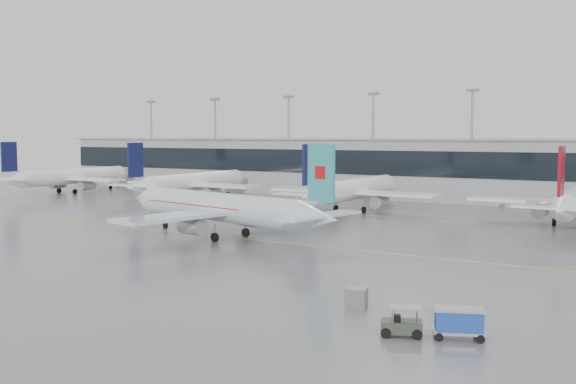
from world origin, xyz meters
The scene contains 16 objects.
ground centered at (0.00, 0.00, 0.00)m, with size 320.00×320.00×0.00m, color slate.
taxi_line_main centered at (0.00, 0.00, 0.01)m, with size 120.00×0.25×0.01m, color yellow.
taxi_line_north centered at (0.00, 30.00, 0.01)m, with size 120.00×0.25×0.01m, color yellow.
taxi_line_cross centered at (-30.00, 15.00, 0.01)m, with size 0.25×60.00×0.01m, color yellow.
terminal centered at (0.00, 62.00, 6.00)m, with size 180.00×15.00×12.00m, color #96969A.
terminal_glass centered at (0.00, 54.45, 7.50)m, with size 180.00×0.20×5.00m, color black.
terminal_roof centered at (0.00, 62.00, 12.20)m, with size 182.00×16.00×0.40m, color gray.
light_masts centered at (0.00, 68.00, 13.34)m, with size 156.40×1.00×22.60m.
air_canada_jet centered at (-1.91, -0.70, 3.83)m, with size 37.62×30.80×12.03m.
parked_jet_a centered at (-70.00, 33.69, 3.71)m, with size 29.64×36.96×11.72m.
parked_jet_b centered at (-35.00, 33.69, 3.71)m, with size 29.64×36.96×11.72m.
parked_jet_c centered at (0.00, 33.69, 3.71)m, with size 29.64×36.96×11.72m.
parked_jet_d centered at (35.00, 33.69, 3.71)m, with size 29.64×36.96×11.72m.
baggage_tug centered at (31.65, -27.04, 0.68)m, with size 4.00×2.49×1.92m.
baggage_cart centered at (35.00, -25.73, 1.14)m, with size 3.57×2.77×1.95m.
gse_unit centered at (26.36, -22.45, 0.77)m, with size 1.53×1.42×1.53m, color slate.
Camera 1 is at (45.98, -65.70, 12.90)m, focal length 40.00 mm.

